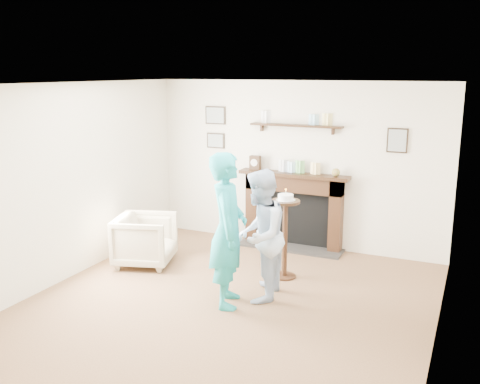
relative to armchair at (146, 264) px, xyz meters
name	(u,v)px	position (x,y,z in m)	size (l,w,h in m)	color
ground	(224,308)	(1.62, -0.82, 0.00)	(5.00, 5.00, 0.00)	brown
room_shell	(249,158)	(1.61, -0.13, 1.62)	(4.54, 5.02, 2.52)	beige
armchair	(146,264)	(0.00, 0.00, 0.00)	(0.75, 0.77, 0.70)	#C5AB92
man	(259,298)	(1.88, -0.41, 0.00)	(0.75, 0.59, 1.55)	silver
woman	(228,303)	(1.61, -0.69, 0.00)	(0.65, 0.42, 1.77)	#1FB1A8
pedestal_table	(285,223)	(1.92, 0.34, 0.73)	(0.37, 0.37, 1.18)	black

